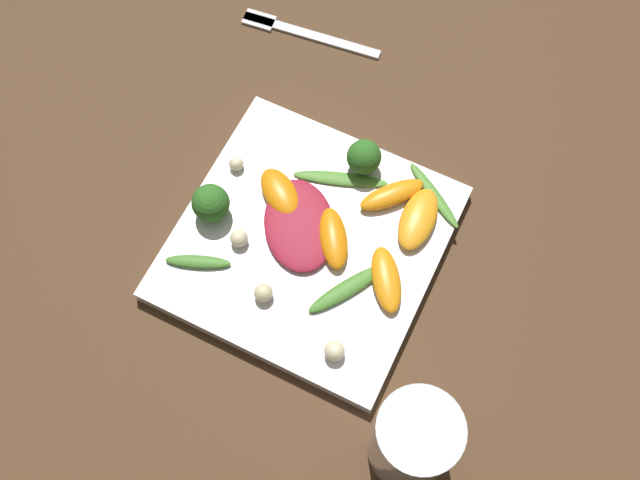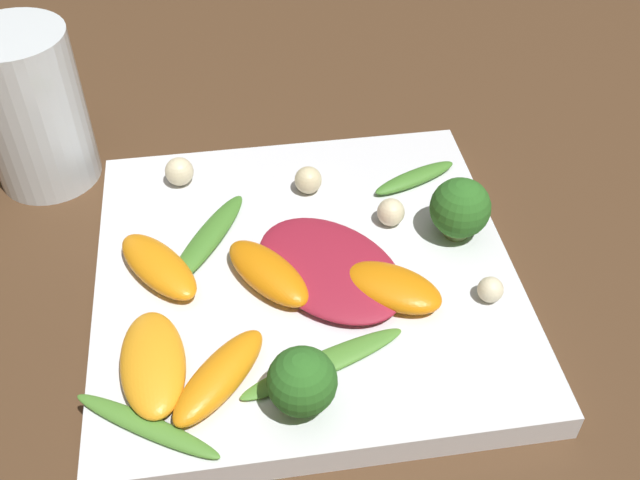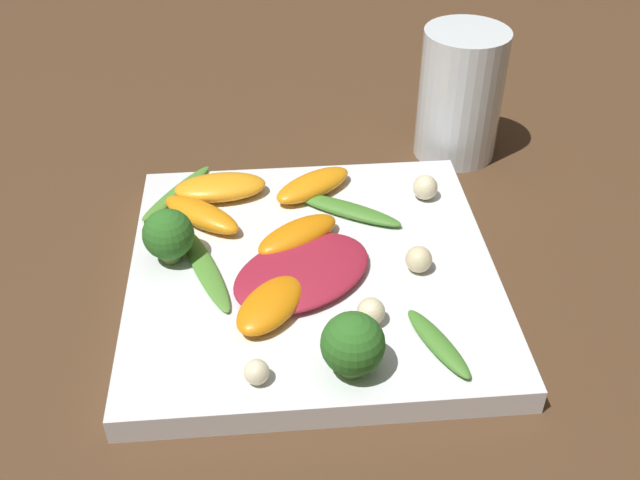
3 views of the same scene
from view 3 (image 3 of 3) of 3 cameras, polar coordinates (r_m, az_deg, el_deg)
The scene contains 19 objects.
ground_plane at distance 0.52m, azimuth -0.57°, elevation -3.40°, with size 2.40×2.40×0.00m, color #4C331E.
plate at distance 0.52m, azimuth -0.58°, elevation -2.65°, with size 0.25×0.25×0.02m.
drinking_glass at distance 0.65m, azimuth 10.64°, elevation 10.84°, with size 0.07×0.07×0.11m.
radicchio_leaf_0 at distance 0.50m, azimuth -1.36°, elevation -2.42°, with size 0.12×0.11×0.01m.
orange_segment_0 at distance 0.57m, azimuth -0.54°, elevation 4.21°, with size 0.07×0.06×0.01m.
orange_segment_1 at distance 0.52m, azimuth -1.71°, elevation 0.36°, with size 0.07×0.06×0.02m.
orange_segment_2 at distance 0.47m, azimuth -3.80°, elevation -4.95°, with size 0.06×0.07×0.02m.
orange_segment_3 at distance 0.58m, azimuth -7.61°, elevation 4.00°, with size 0.07×0.04×0.02m.
orange_segment_4 at distance 0.55m, azimuth -9.03°, elevation 1.93°, with size 0.07×0.06×0.01m.
broccoli_floret_0 at distance 0.51m, azimuth -11.48°, elevation 0.37°, with size 0.03×0.03×0.04m.
broccoli_floret_1 at distance 0.43m, azimuth 2.51°, elevation -7.98°, with size 0.04×0.04×0.04m.
arugula_sprig_0 at distance 0.51m, azimuth -8.77°, elevation -2.40°, with size 0.05×0.10×0.01m.
arugula_sprig_1 at distance 0.46m, azimuth 8.98°, elevation -7.75°, with size 0.04×0.06×0.01m.
arugula_sprig_2 at distance 0.58m, azimuth -10.84°, elevation 3.58°, with size 0.06×0.08×0.01m.
arugula_sprig_3 at distance 0.55m, azimuth 2.08°, elevation 2.34°, with size 0.08×0.06×0.01m.
macadamia_nut_0 at distance 0.43m, azimuth -4.86°, elevation -9.99°, with size 0.01×0.01×0.01m.
macadamia_nut_1 at distance 0.46m, azimuth 3.91°, elevation -5.47°, with size 0.02×0.02×0.02m.
macadamia_nut_2 at distance 0.57m, azimuth 8.01°, elevation 3.99°, with size 0.02×0.02×0.02m.
macadamia_nut_3 at distance 0.50m, azimuth 7.53°, elevation -1.48°, with size 0.02×0.02×0.02m.
Camera 3 is at (-0.03, -0.39, 0.35)m, focal length 42.00 mm.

